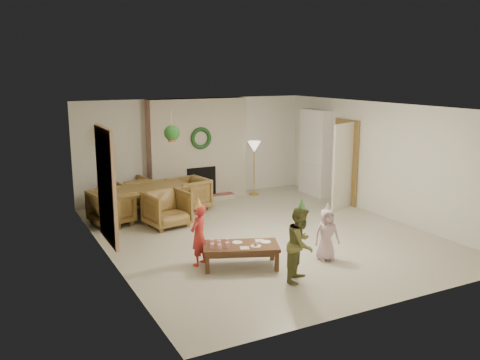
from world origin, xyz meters
TOP-DOWN VIEW (x-y plane):
  - floor at (0.00, 0.00)m, footprint 7.00×7.00m
  - ceiling at (0.00, 0.00)m, footprint 7.00×7.00m
  - wall_back at (0.00, 3.50)m, footprint 7.00×0.00m
  - wall_front at (0.00, -3.50)m, footprint 7.00×0.00m
  - wall_left at (-3.00, 0.00)m, footprint 0.00×7.00m
  - wall_right at (3.00, 0.00)m, footprint 0.00×7.00m
  - fireplace_mass at (0.00, 3.30)m, footprint 2.50×0.40m
  - fireplace_hearth at (0.00, 2.95)m, footprint 1.60×0.30m
  - fireplace_firebox at (0.00, 3.12)m, footprint 0.75×0.12m
  - fireplace_wreath at (0.00, 3.07)m, footprint 0.54×0.10m
  - floor_lamp_base at (1.44, 3.00)m, footprint 0.26×0.26m
  - floor_lamp_post at (1.44, 3.00)m, footprint 0.03×0.03m
  - floor_lamp_shade at (1.44, 3.00)m, footprint 0.33×0.33m
  - bookshelf_carcass at (2.84, 2.30)m, footprint 0.30×1.00m
  - bookshelf_shelf_a at (2.82, 2.30)m, footprint 0.30×0.92m
  - bookshelf_shelf_b at (2.82, 2.30)m, footprint 0.30×0.92m
  - bookshelf_shelf_c at (2.82, 2.30)m, footprint 0.30×0.92m
  - bookshelf_shelf_d at (2.82, 2.30)m, footprint 0.30×0.92m
  - books_row_lower at (2.80, 2.15)m, footprint 0.20×0.40m
  - books_row_mid at (2.80, 2.35)m, footprint 0.20×0.44m
  - books_row_upper at (2.80, 2.20)m, footprint 0.20×0.36m
  - door_frame at (2.96, 1.20)m, footprint 0.05×0.86m
  - door_leaf at (2.58, 0.82)m, footprint 0.77×0.32m
  - curtain_panel at (-2.96, 0.20)m, footprint 0.06×1.20m
  - dining_table at (-1.66, 2.19)m, footprint 2.08×1.40m
  - dining_chair_near at (-1.50, 1.36)m, footprint 0.93×0.95m
  - dining_chair_far at (-1.81, 3.02)m, footprint 0.93×0.95m
  - dining_chair_left at (-2.49, 2.04)m, footprint 0.95×0.93m
  - dining_chair_right at (-0.62, 2.38)m, footprint 0.95×0.93m
  - hanging_plant_cord at (-1.30, 1.50)m, footprint 0.01×0.01m
  - hanging_plant_pot at (-1.30, 1.50)m, footprint 0.16×0.16m
  - hanging_plant_foliage at (-1.30, 1.50)m, footprint 0.32×0.32m
  - coffee_table_top at (-1.16, -1.31)m, footprint 1.37×1.03m
  - coffee_table_apron at (-1.16, -1.31)m, footprint 1.25×0.91m
  - coffee_leg_fl at (-1.77, -1.33)m, footprint 0.09×0.09m
  - coffee_leg_fr at (-0.74, -1.75)m, footprint 0.09×0.09m
  - coffee_leg_bl at (-1.58, -0.87)m, footprint 0.09×0.09m
  - coffee_leg_br at (-0.55, -1.29)m, footprint 0.09×0.09m
  - cup_a at (-1.65, -1.27)m, footprint 0.09×0.09m
  - cup_b at (-1.58, -1.09)m, footprint 0.09×0.09m
  - cup_c at (-1.56, -1.35)m, footprint 0.09×0.09m
  - cup_d at (-1.49, -1.18)m, footprint 0.09×0.09m
  - cup_e at (-1.41, -1.33)m, footprint 0.09×0.09m
  - cup_f at (-1.34, -1.16)m, footprint 0.09×0.09m
  - plate_a at (-1.16, -1.19)m, footprint 0.22×0.22m
  - plate_b at (-0.98, -1.49)m, footprint 0.22×0.22m
  - plate_c at (-0.73, -1.38)m, footprint 0.22×0.22m
  - food_scoop at (-0.98, -1.49)m, footprint 0.09×0.09m
  - napkin_left at (-1.18, -1.49)m, footprint 0.18×0.18m
  - napkin_right at (-0.79, -1.28)m, footprint 0.18×0.18m
  - child_red at (-1.74, -0.92)m, footprint 0.45×0.42m
  - party_hat_red at (-1.74, -0.92)m, footprint 0.17×0.17m
  - child_plaid at (-0.60, -2.21)m, footprint 0.72×0.70m
  - party_hat_plaid at (-0.60, -2.21)m, footprint 0.17×0.17m
  - child_pink at (0.28, -1.69)m, footprint 0.49×0.38m
  - party_hat_pink at (0.28, -1.69)m, footprint 0.15×0.15m

SIDE VIEW (x-z plane):
  - floor at x=0.00m, z-range 0.00..0.00m
  - floor_lamp_base at x=1.44m, z-range 0.00..0.03m
  - fireplace_hearth at x=0.00m, z-range 0.00..0.12m
  - coffee_leg_fl at x=-1.77m, z-range 0.00..0.32m
  - coffee_leg_fr at x=-0.74m, z-range 0.00..0.32m
  - coffee_leg_bl at x=-1.58m, z-range 0.00..0.32m
  - coffee_leg_br at x=-0.55m, z-range 0.00..0.32m
  - coffee_table_apron at x=-1.16m, z-range 0.25..0.32m
  - dining_table at x=-1.66m, z-range 0.00..0.68m
  - coffee_table_top at x=-1.16m, z-range 0.32..0.38m
  - dining_chair_near at x=-1.50m, z-range 0.00..0.75m
  - dining_chair_far at x=-1.81m, z-range 0.00..0.75m
  - dining_chair_left at x=-2.49m, z-range 0.00..0.75m
  - dining_chair_right at x=-0.62m, z-range 0.00..0.75m
  - napkin_left at x=-1.18m, z-range 0.38..0.38m
  - napkin_right at x=-0.79m, z-range 0.38..0.38m
  - plate_a at x=-1.16m, z-range 0.38..0.39m
  - plate_b at x=-0.98m, z-range 0.38..0.39m
  - plate_c at x=-0.73m, z-range 0.38..0.39m
  - food_scoop at x=-0.98m, z-range 0.39..0.45m
  - cup_a at x=-1.65m, z-range 0.38..0.46m
  - cup_b at x=-1.58m, z-range 0.38..0.46m
  - cup_c at x=-1.56m, z-range 0.38..0.46m
  - cup_d at x=-1.49m, z-range 0.38..0.46m
  - cup_e at x=-1.41m, z-range 0.38..0.46m
  - cup_f at x=-1.34m, z-range 0.38..0.46m
  - child_pink at x=0.28m, z-range 0.00..0.90m
  - fireplace_firebox at x=0.00m, z-range 0.07..0.82m
  - bookshelf_shelf_a at x=2.82m, z-range 0.43..0.47m
  - child_red at x=-1.74m, z-range 0.00..1.03m
  - child_plaid at x=-0.60m, z-range 0.00..1.16m
  - books_row_lower at x=2.80m, z-range 0.47..0.71m
  - floor_lamp_post at x=1.44m, z-range 0.02..1.28m
  - bookshelf_shelf_b at x=2.82m, z-range 0.83..0.86m
  - party_hat_pink at x=0.28m, z-range 0.85..1.01m
  - books_row_mid at x=2.80m, z-range 0.87..1.11m
  - door_leaf at x=2.58m, z-range 0.00..2.00m
  - door_frame at x=2.96m, z-range 0.00..2.04m
  - party_hat_red at x=-1.74m, z-range 0.97..1.17m
  - bookshelf_carcass at x=2.84m, z-range 0.00..2.20m
  - party_hat_plaid at x=-0.60m, z-range 1.11..1.30m
  - wall_back at x=0.00m, z-range -2.25..4.75m
  - wall_front at x=0.00m, z-range -2.25..4.75m
  - wall_left at x=-3.00m, z-range -2.25..4.75m
  - wall_right at x=3.00m, z-range -2.25..4.75m
  - fireplace_mass at x=0.00m, z-range 0.00..2.50m
  - bookshelf_shelf_c at x=2.82m, z-range 1.24..1.26m
  - curtain_panel at x=-2.96m, z-range 0.25..2.25m
  - floor_lamp_shade at x=1.44m, z-range 1.12..1.39m
  - books_row_upper at x=2.80m, z-range 1.27..1.49m
  - fireplace_wreath at x=0.00m, z-range 1.28..1.82m
  - bookshelf_shelf_d at x=2.82m, z-range 1.64..1.66m
  - hanging_plant_pot at x=-1.30m, z-range 1.74..1.86m
  - hanging_plant_foliage at x=-1.30m, z-range 1.76..2.08m
  - hanging_plant_cord at x=-1.30m, z-range 1.80..2.50m
  - ceiling at x=0.00m, z-range 2.50..2.50m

